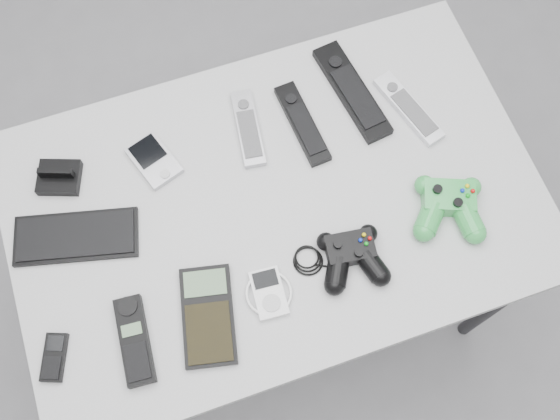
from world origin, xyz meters
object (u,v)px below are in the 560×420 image
object	(u,v)px
remote_black_a	(302,123)
remote_silver_b	(409,108)
pda	(154,160)
mp3_player	(269,293)
desk	(275,213)
calculator	(208,316)
mobile_phone	(54,357)
cordless_handset	(135,340)
controller_green	(449,204)
pda_keyboard	(76,236)
controller_black	(352,255)
remote_silver_a	(248,128)
remote_black_b	(352,91)

from	to	relation	value
remote_black_a	remote_silver_b	world-z (taller)	same
pda	mp3_player	world-z (taller)	same
desk	calculator	size ratio (longest dim) A/B	5.61
mobile_phone	calculator	xyz separation A→B (m)	(0.29, -0.02, 0.00)
pda	mobile_phone	size ratio (longest dim) A/B	1.27
remote_black_a	calculator	xyz separation A→B (m)	(-0.31, -0.33, -0.00)
remote_silver_b	mobile_phone	world-z (taller)	remote_silver_b
desk	cordless_handset	world-z (taller)	cordless_handset
mobile_phone	controller_green	bearing A→B (deg)	23.34
desk	pda_keyboard	size ratio (longest dim) A/B	4.40
mp3_player	controller_black	xyz separation A→B (m)	(0.18, 0.02, 0.01)
remote_black_a	remote_silver_b	bearing A→B (deg)	-14.28
cordless_handset	controller_black	size ratio (longest dim) A/B	0.74
remote_black_a	remote_silver_b	size ratio (longest dim) A/B	1.04
pda	pda_keyboard	bearing A→B (deg)	-168.47
desk	calculator	xyz separation A→B (m)	(-0.20, -0.18, 0.07)
mp3_player	cordless_handset	bearing A→B (deg)	-174.64
remote_silver_a	remote_black_b	size ratio (longest dim) A/B	0.71
desk	mp3_player	distance (m)	0.21
cordless_handset	controller_green	bearing A→B (deg)	9.22
desk	pda_keyboard	xyz separation A→B (m)	(-0.40, 0.06, 0.07)
pda	calculator	size ratio (longest dim) A/B	0.59
pda	remote_black_a	size ratio (longest dim) A/B	0.57
calculator	controller_green	distance (m)	0.52
desk	remote_black_a	xyz separation A→B (m)	(0.11, 0.15, 0.07)
remote_silver_a	controller_black	world-z (taller)	controller_black
cordless_handset	desk	bearing A→B (deg)	32.92
pda_keyboard	pda	world-z (taller)	pda
controller_green	desk	bearing A→B (deg)	-179.65
calculator	mp3_player	size ratio (longest dim) A/B	1.98
mobile_phone	controller_green	world-z (taller)	controller_green
remote_silver_b	controller_green	xyz separation A→B (m)	(-0.02, -0.24, 0.02)
calculator	desk	bearing A→B (deg)	55.27
pda	controller_black	size ratio (longest dim) A/B	0.51
remote_silver_a	remote_silver_b	world-z (taller)	same
pda	mp3_player	bearing A→B (deg)	-87.30
pda_keyboard	remote_black_a	distance (m)	0.52
remote_silver_b	mobile_phone	distance (m)	0.87
calculator	mp3_player	world-z (taller)	calculator
remote_silver_b	remote_silver_a	bearing A→B (deg)	153.15
remote_silver_a	mobile_phone	bearing A→B (deg)	-137.63
remote_black_b	mobile_phone	xyz separation A→B (m)	(-0.73, -0.35, -0.00)
remote_black_a	mp3_player	world-z (taller)	remote_black_a
remote_silver_a	calculator	world-z (taller)	same
remote_black_a	calculator	world-z (taller)	same
remote_silver_a	remote_black_a	xyz separation A→B (m)	(0.11, -0.03, 0.00)
desk	controller_black	distance (m)	0.21
pda_keyboard	pda	xyz separation A→B (m)	(0.19, 0.11, 0.00)
controller_black	remote_black_a	bearing A→B (deg)	95.91
pda	controller_black	distance (m)	0.45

